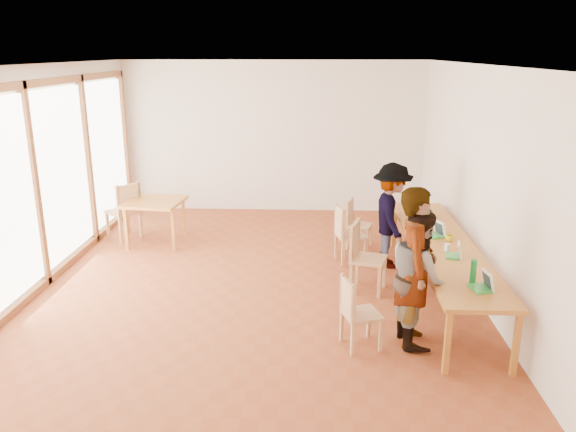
% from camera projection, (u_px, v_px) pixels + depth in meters
% --- Properties ---
extents(ground, '(8.00, 8.00, 0.00)m').
position_uv_depth(ground, '(255.00, 288.00, 7.81)').
color(ground, brown).
rests_on(ground, ground).
extents(wall_back, '(6.00, 0.10, 3.00)m').
position_uv_depth(wall_back, '(274.00, 137.00, 11.22)').
color(wall_back, '#F2E3D1').
rests_on(wall_back, ground).
extents(wall_front, '(6.00, 0.10, 3.00)m').
position_uv_depth(wall_front, '(187.00, 326.00, 3.55)').
color(wall_front, '#F2E3D1').
rests_on(wall_front, ground).
extents(wall_right, '(0.10, 8.00, 3.00)m').
position_uv_depth(wall_right, '(483.00, 185.00, 7.26)').
color(wall_right, '#F2E3D1').
rests_on(wall_right, ground).
extents(window_wall, '(0.10, 8.00, 3.00)m').
position_uv_depth(window_wall, '(33.00, 180.00, 7.51)').
color(window_wall, white).
rests_on(window_wall, ground).
extents(ceiling, '(6.00, 8.00, 0.04)m').
position_uv_depth(ceiling, '(251.00, 63.00, 6.95)').
color(ceiling, white).
rests_on(ceiling, wall_back).
extents(communal_table, '(0.80, 4.00, 0.75)m').
position_uv_depth(communal_table, '(442.00, 246.00, 7.37)').
color(communal_table, gold).
rests_on(communal_table, ground).
extents(side_table, '(0.90, 0.90, 0.75)m').
position_uv_depth(side_table, '(155.00, 205.00, 9.44)').
color(side_table, gold).
rests_on(side_table, ground).
extents(chair_near, '(0.48, 0.48, 0.44)m').
position_uv_depth(chair_near, '(354.00, 306.00, 6.11)').
color(chair_near, tan).
rests_on(chair_near, ground).
extents(chair_mid, '(0.56, 0.56, 0.51)m').
position_uv_depth(chair_mid, '(361.00, 249.00, 7.59)').
color(chair_mid, tan).
rests_on(chair_mid, ground).
extents(chair_far, '(0.51, 0.51, 0.48)m').
position_uv_depth(chair_far, '(345.00, 228.00, 8.61)').
color(chair_far, tan).
rests_on(chair_far, ground).
extents(chair_empty, '(0.48, 0.48, 0.44)m').
position_uv_depth(chair_empty, '(354.00, 218.00, 9.29)').
color(chair_empty, tan).
rests_on(chair_empty, ground).
extents(chair_spare, '(0.66, 0.66, 0.54)m').
position_uv_depth(chair_spare, '(126.00, 205.00, 9.64)').
color(chair_spare, tan).
rests_on(chair_spare, ground).
extents(person_near, '(0.53, 0.72, 1.80)m').
position_uv_depth(person_near, '(416.00, 267.00, 6.12)').
color(person_near, gray).
rests_on(person_near, ground).
extents(person_mid, '(0.67, 0.82, 1.54)m').
position_uv_depth(person_mid, '(418.00, 277.00, 6.20)').
color(person_mid, gray).
rests_on(person_mid, ground).
extents(person_far, '(0.65, 1.06, 1.59)m').
position_uv_depth(person_far, '(391.00, 216.00, 8.39)').
color(person_far, gray).
rests_on(person_far, ground).
extents(laptop_near, '(0.24, 0.27, 0.20)m').
position_uv_depth(laptop_near, '(484.00, 285.00, 5.90)').
color(laptop_near, green).
rests_on(laptop_near, communal_table).
extents(laptop_mid, '(0.24, 0.25, 0.19)m').
position_uv_depth(laptop_mid, '(456.00, 253.00, 6.83)').
color(laptop_mid, green).
rests_on(laptop_mid, communal_table).
extents(laptop_far, '(0.29, 0.31, 0.21)m').
position_uv_depth(laptop_far, '(436.00, 232.00, 7.61)').
color(laptop_far, green).
rests_on(laptop_far, communal_table).
extents(yellow_mug, '(0.12, 0.12, 0.09)m').
position_uv_depth(yellow_mug, '(450.00, 238.00, 7.40)').
color(yellow_mug, gold).
rests_on(yellow_mug, communal_table).
extents(green_bottle, '(0.07, 0.07, 0.28)m').
position_uv_depth(green_bottle, '(473.00, 272.00, 6.02)').
color(green_bottle, '#147A31').
rests_on(green_bottle, communal_table).
extents(clear_glass, '(0.07, 0.07, 0.09)m').
position_uv_depth(clear_glass, '(447.00, 247.00, 7.06)').
color(clear_glass, silver).
rests_on(clear_glass, communal_table).
extents(condiment_cup, '(0.08, 0.08, 0.06)m').
position_uv_depth(condiment_cup, '(413.00, 231.00, 7.74)').
color(condiment_cup, white).
rests_on(condiment_cup, communal_table).
extents(pink_phone, '(0.05, 0.10, 0.01)m').
position_uv_depth(pink_phone, '(425.00, 211.00, 8.78)').
color(pink_phone, '#DE485A').
rests_on(pink_phone, communal_table).
extents(black_pouch, '(0.16, 0.26, 0.09)m').
position_uv_depth(black_pouch, '(427.00, 214.00, 8.47)').
color(black_pouch, black).
rests_on(black_pouch, communal_table).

